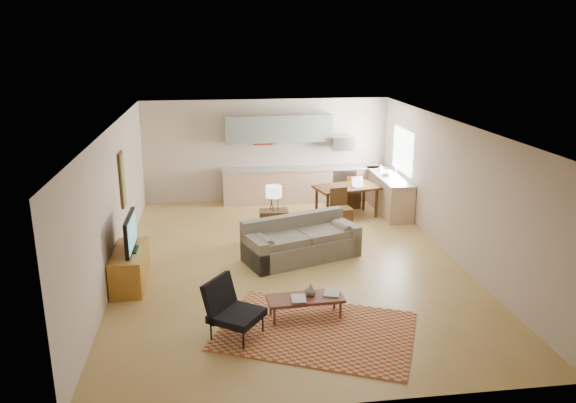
{
  "coord_description": "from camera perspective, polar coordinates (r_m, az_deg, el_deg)",
  "views": [
    {
      "loc": [
        -1.41,
        -10.16,
        4.25
      ],
      "look_at": [
        0.0,
        0.3,
        1.15
      ],
      "focal_mm": 35.0,
      "sensor_mm": 36.0,
      "label": 1
    }
  ],
  "objects": [
    {
      "name": "console_table",
      "position": [
        12.07,
        -1.43,
        -2.49
      ],
      "size": [
        0.61,
        0.42,
        0.7
      ],
      "primitive_type": null,
      "rotation": [
        0.0,
        0.0,
        -0.03
      ],
      "color": "#372210",
      "rests_on": "floor"
    },
    {
      "name": "armchair",
      "position": [
        8.33,
        -5.23,
        -10.92
      ],
      "size": [
        1.07,
        1.07,
        0.88
      ],
      "primitive_type": null,
      "rotation": [
        0.0,
        0.0,
        0.96
      ],
      "color": "black",
      "rests_on": "floor"
    },
    {
      "name": "kitchen_microwave",
      "position": [
        15.0,
        5.61,
        5.93
      ],
      "size": [
        0.62,
        0.4,
        0.35
      ],
      "primitive_type": "cube",
      "color": "#A5A8AD",
      "rests_on": "room"
    },
    {
      "name": "rug",
      "position": [
        8.66,
        2.89,
        -12.96
      ],
      "size": [
        3.39,
        2.94,
        0.02
      ],
      "primitive_type": "cube",
      "rotation": [
        0.0,
        0.0,
        -0.41
      ],
      "color": "maroon",
      "rests_on": "floor"
    },
    {
      "name": "book_b",
      "position": [
        9.02,
        3.72,
        -9.16
      ],
      "size": [
        0.44,
        0.47,
        0.02
      ],
      "primitive_type": "imported",
      "rotation": [
        0.0,
        0.0,
        -0.32
      ],
      "color": "navy",
      "rests_on": "coffee_table"
    },
    {
      "name": "vase",
      "position": [
        8.89,
        2.31,
        -8.97
      ],
      "size": [
        0.24,
        0.24,
        0.18
      ],
      "primitive_type": "imported",
      "rotation": [
        0.0,
        0.0,
        -0.19
      ],
      "color": "black",
      "rests_on": "coffee_table"
    },
    {
      "name": "upper_cabinets",
      "position": [
        14.77,
        -0.95,
        7.41
      ],
      "size": [
        2.8,
        0.34,
        0.7
      ],
      "primitive_type": "cube",
      "color": "slate",
      "rests_on": "room"
    },
    {
      "name": "kitchen_counter_back",
      "position": [
        15.01,
        1.42,
        1.74
      ],
      "size": [
        4.26,
        0.64,
        0.92
      ],
      "primitive_type": null,
      "color": "tan",
      "rests_on": "ground"
    },
    {
      "name": "kitchen_counter_right",
      "position": [
        14.36,
        10.2,
        0.81
      ],
      "size": [
        0.64,
        2.26,
        0.92
      ],
      "primitive_type": null,
      "color": "tan",
      "rests_on": "ground"
    },
    {
      "name": "room",
      "position": [
        10.66,
        0.22,
        0.58
      ],
      "size": [
        9.0,
        9.0,
        9.0
      ],
      "color": "#A38346",
      "rests_on": "ground"
    },
    {
      "name": "table_lamp",
      "position": [
        11.88,
        -1.46,
        0.38
      ],
      "size": [
        0.38,
        0.38,
        0.56
      ],
      "primitive_type": null,
      "rotation": [
        0.0,
        0.0,
        -0.15
      ],
      "color": "beige",
      "rests_on": "console_table"
    },
    {
      "name": "sofa",
      "position": [
        11.12,
        1.4,
        -3.84
      ],
      "size": [
        2.57,
        1.77,
        0.82
      ],
      "primitive_type": null,
      "rotation": [
        0.0,
        0.0,
        0.35
      ],
      "color": "#6C6457",
      "rests_on": "floor"
    },
    {
      "name": "dining_table",
      "position": [
        13.8,
        5.95,
        0.01
      ],
      "size": [
        1.67,
        1.19,
        0.77
      ],
      "primitive_type": null,
      "rotation": [
        0.0,
        0.0,
        0.23
      ],
      "color": "#372210",
      "rests_on": "floor"
    },
    {
      "name": "tv",
      "position": [
        10.17,
        -15.73,
        -3.1
      ],
      "size": [
        0.11,
        1.07,
        0.64
      ],
      "primitive_type": null,
      "color": "black",
      "rests_on": "tv_credenza"
    },
    {
      "name": "wall_art_left",
      "position": [
        11.52,
        -16.45,
        2.14
      ],
      "size": [
        0.06,
        0.42,
        1.1
      ],
      "primitive_type": null,
      "color": "olive",
      "rests_on": "room"
    },
    {
      "name": "soap_bottle",
      "position": [
        14.61,
        9.41,
        3.36
      ],
      "size": [
        0.12,
        0.12,
        0.19
      ],
      "primitive_type": "imported",
      "rotation": [
        0.0,
        0.0,
        0.18
      ],
      "color": "beige",
      "rests_on": "kitchen_counter_right"
    },
    {
      "name": "triptych",
      "position": [
        14.9,
        -2.55,
        6.7
      ],
      "size": [
        1.7,
        0.04,
        0.5
      ],
      "primitive_type": null,
      "color": "beige",
      "rests_on": "room"
    },
    {
      "name": "dining_chair_far",
      "position": [
        14.54,
        6.39,
        1.08
      ],
      "size": [
        0.48,
        0.5,
        0.87
      ],
      "primitive_type": null,
      "rotation": [
        0.0,
        0.0,
        3.3
      ],
      "color": "#372210",
      "rests_on": "floor"
    },
    {
      "name": "laptop",
      "position": [
        13.64,
        7.34,
        1.97
      ],
      "size": [
        0.39,
        0.35,
        0.24
      ],
      "primitive_type": null,
      "rotation": [
        0.0,
        0.0,
        0.39
      ],
      "color": "#A5A8AD",
      "rests_on": "dining_table"
    },
    {
      "name": "coffee_table",
      "position": [
        8.95,
        1.77,
        -10.7
      ],
      "size": [
        1.22,
        0.55,
        0.36
      ],
      "primitive_type": null,
      "rotation": [
        0.0,
        0.0,
        0.07
      ],
      "color": "#51291D",
      "rests_on": "floor"
    },
    {
      "name": "dining_chair_near",
      "position": [
        13.02,
        5.47,
        -0.68
      ],
      "size": [
        0.5,
        0.52,
        0.89
      ],
      "primitive_type": null,
      "rotation": [
        0.0,
        0.0,
        0.18
      ],
      "color": "#372210",
      "rests_on": "floor"
    },
    {
      "name": "window_right",
      "position": [
        14.21,
        11.57,
        5.09
      ],
      "size": [
        0.02,
        1.4,
        1.05
      ],
      "primitive_type": "cube",
      "color": "white",
      "rests_on": "room"
    },
    {
      "name": "book_a",
      "position": [
        8.77,
        0.32,
        -9.88
      ],
      "size": [
        0.27,
        0.34,
        0.03
      ],
      "primitive_type": "imported",
      "rotation": [
        0.0,
        0.0,
        -0.07
      ],
      "color": "maroon",
      "rests_on": "coffee_table"
    },
    {
      "name": "tv_credenza",
      "position": [
        10.41,
        -15.75,
        -6.46
      ],
      "size": [
        0.54,
        1.4,
        0.64
      ],
      "primitive_type": null,
      "color": "#96601F",
      "rests_on": "floor"
    },
    {
      "name": "kitchen_range",
      "position": [
        15.22,
        5.52,
        1.84
      ],
      "size": [
        0.62,
        0.62,
        0.9
      ],
      "primitive_type": "cube",
      "color": "#A5A8AD",
      "rests_on": "ground"
    }
  ]
}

